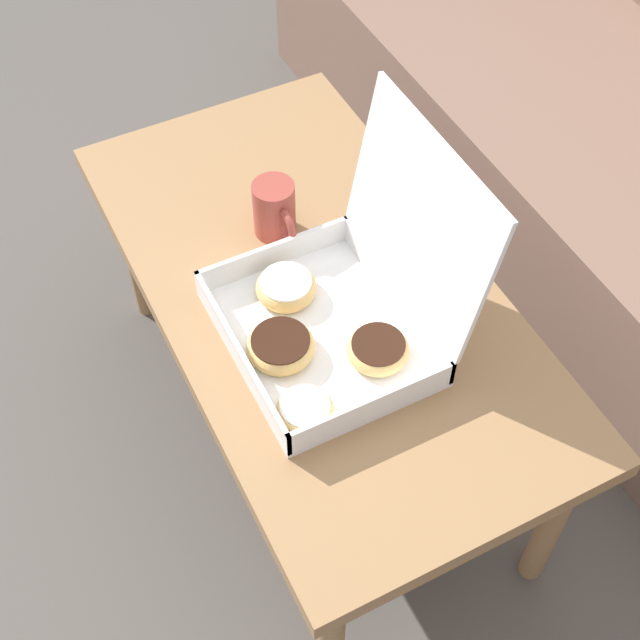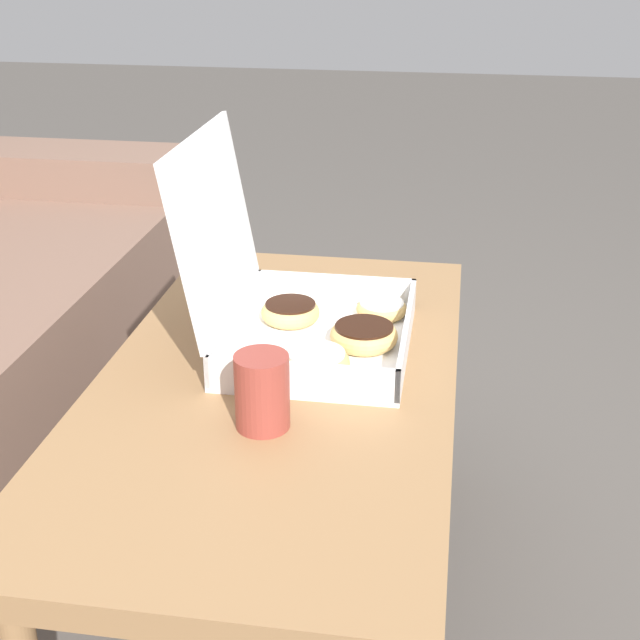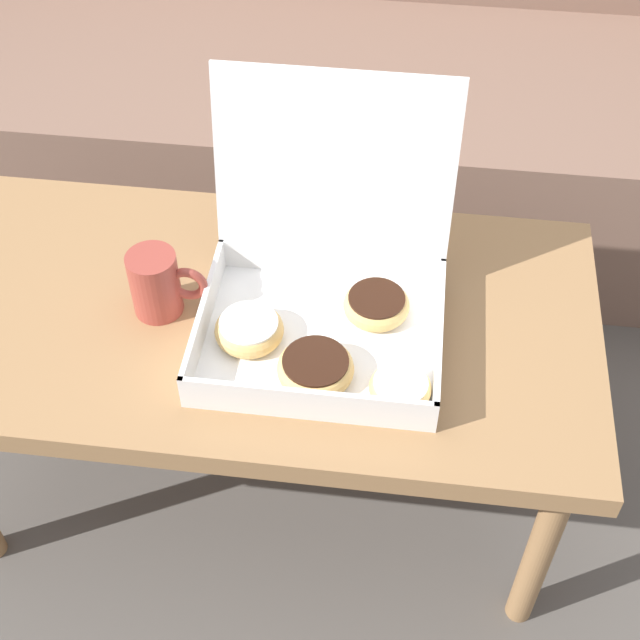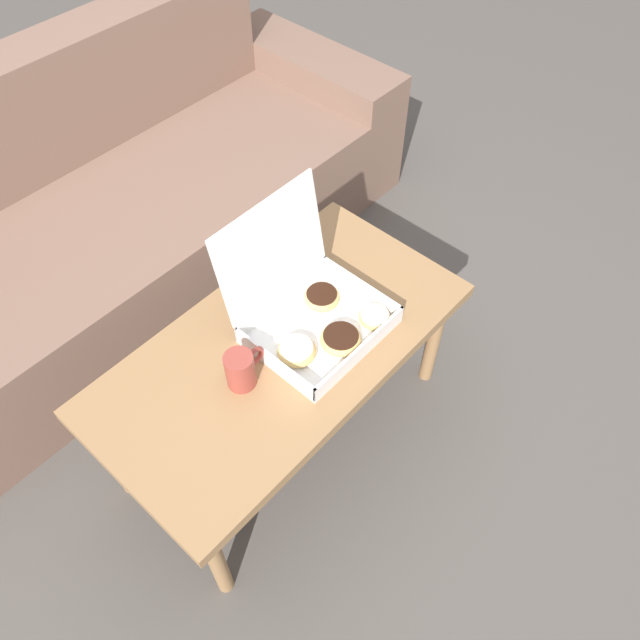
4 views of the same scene
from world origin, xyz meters
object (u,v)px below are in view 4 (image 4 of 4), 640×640
at_px(coffee_table, 281,354).
at_px(coffee_mug, 241,369).
at_px(couch, 92,231).
at_px(pastry_box, 315,312).

distance_m(coffee_table, coffee_mug, 0.18).
distance_m(couch, coffee_table, 0.97).
relative_size(coffee_table, pastry_box, 2.96).
bearing_deg(coffee_mug, pastry_box, -3.26).
height_order(couch, pastry_box, couch).
relative_size(pastry_box, coffee_mug, 2.98).
xyz_separation_m(couch, pastry_box, (0.11, -0.99, 0.25)).
xyz_separation_m(pastry_box, coffee_mug, (-0.26, 0.01, -0.00)).
distance_m(couch, coffee_mug, 1.01).
relative_size(couch, coffee_mug, 20.50).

